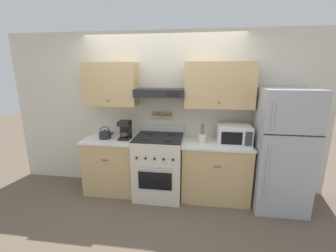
% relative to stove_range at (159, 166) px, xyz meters
% --- Properties ---
extents(ground_plane, '(16.00, 16.00, 0.00)m').
position_rel_stove_range_xyz_m(ground_plane, '(0.00, -0.26, -0.49)').
color(ground_plane, brown).
extents(wall_back, '(5.20, 0.46, 2.55)m').
position_rel_stove_range_xyz_m(wall_back, '(0.03, 0.32, 0.92)').
color(wall_back, beige).
rests_on(wall_back, ground_plane).
extents(counter_left, '(0.84, 0.62, 0.89)m').
position_rel_stove_range_xyz_m(counter_left, '(-0.78, 0.05, -0.04)').
color(counter_left, tan).
rests_on(counter_left, ground_plane).
extents(counter_right, '(1.03, 0.62, 0.89)m').
position_rel_stove_range_xyz_m(counter_right, '(0.88, 0.05, -0.04)').
color(counter_right, tan).
rests_on(counter_right, ground_plane).
extents(stove_range, '(0.72, 0.71, 1.09)m').
position_rel_stove_range_xyz_m(stove_range, '(0.00, 0.00, 0.00)').
color(stove_range, beige).
rests_on(stove_range, ground_plane).
extents(refrigerator, '(0.71, 0.74, 1.72)m').
position_rel_stove_range_xyz_m(refrigerator, '(1.76, -0.02, 0.37)').
color(refrigerator, '#ADAFB5').
rests_on(refrigerator, ground_plane).
extents(tea_kettle, '(0.24, 0.19, 0.20)m').
position_rel_stove_range_xyz_m(tea_kettle, '(-0.87, 0.03, 0.47)').
color(tea_kettle, '#232326').
rests_on(tea_kettle, counter_left).
extents(coffee_maker, '(0.17, 0.21, 0.29)m').
position_rel_stove_range_xyz_m(coffee_maker, '(-0.55, 0.06, 0.55)').
color(coffee_maker, black).
rests_on(coffee_maker, counter_left).
extents(microwave, '(0.48, 0.41, 0.28)m').
position_rel_stove_range_xyz_m(microwave, '(1.12, 0.05, 0.54)').
color(microwave, white).
rests_on(microwave, counter_right).
extents(utensil_crock, '(0.12, 0.12, 0.29)m').
position_rel_stove_range_xyz_m(utensil_crock, '(0.66, 0.03, 0.48)').
color(utensil_crock, silver).
rests_on(utensil_crock, counter_right).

